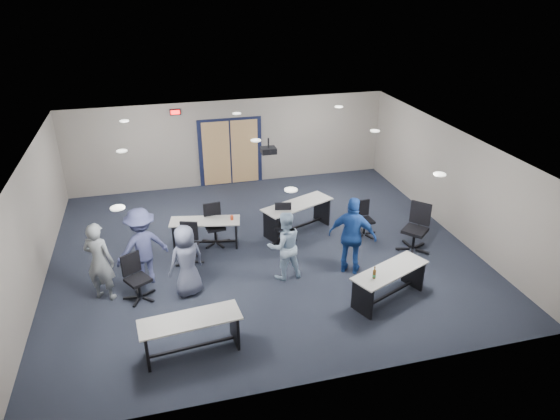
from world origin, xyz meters
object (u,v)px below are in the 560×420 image
object	(u,v)px
chair_loose_left	(138,278)
chair_back_a	(188,245)
table_back_left	(206,228)
person_back	(142,247)
person_plaid	(186,261)
table_front_right	(389,279)
chair_back_b	(215,225)
chair_back_d	(365,219)
chair_back_c	(283,224)
table_back_right	(297,212)
person_gray	(100,262)
chair_loose_right	(415,229)
person_navy	(352,236)
person_lightblue	(284,246)
table_front_left	(191,329)

from	to	relation	value
chair_loose_left	chair_back_a	bearing A→B (deg)	14.83
table_back_left	person_back	world-z (taller)	person_back
chair_back_a	person_plaid	world-z (taller)	person_plaid
table_front_right	chair_back_a	world-z (taller)	table_front_right
chair_back_b	chair_back_d	size ratio (longest dim) A/B	1.12
chair_back_b	chair_loose_left	size ratio (longest dim) A/B	1.03
person_plaid	chair_back_a	bearing A→B (deg)	-118.77
chair_back_b	chair_back_c	xyz separation A→B (m)	(1.68, -0.32, -0.02)
table_back_right	person_gray	distance (m)	5.11
chair_back_a	chair_back_d	world-z (taller)	chair_back_a
table_back_left	chair_loose_right	bearing A→B (deg)	-6.47
person_gray	person_navy	xyz separation A→B (m)	(5.38, -0.36, 0.04)
person_back	table_back_right	bearing A→B (deg)	-179.20
table_back_left	person_lightblue	bearing A→B (deg)	-39.98
chair_loose_left	chair_back_d	bearing A→B (deg)	-17.05
chair_back_b	chair_back_d	world-z (taller)	chair_back_b
chair_loose_right	chair_back_b	bearing A→B (deg)	-149.70
person_back	chair_back_d	bearing A→B (deg)	168.44
chair_back_c	chair_loose_left	world-z (taller)	chair_loose_left
chair_back_b	person_plaid	xyz separation A→B (m)	(-0.85, -1.99, 0.28)
table_back_right	person_navy	world-z (taller)	person_navy
chair_back_d	person_plaid	bearing A→B (deg)	-166.87
table_back_left	person_back	distance (m)	2.02
chair_loose_right	person_gray	bearing A→B (deg)	-129.98
table_front_right	person_lightblue	bearing A→B (deg)	120.27
chair_back_a	person_plaid	xyz separation A→B (m)	(-0.12, -1.21, 0.30)
table_back_left	chair_back_a	xyz separation A→B (m)	(-0.50, -0.75, 0.02)
chair_back_a	person_lightblue	xyz separation A→B (m)	(2.02, -1.13, 0.31)
table_front_left	chair_back_c	distance (m)	4.41
table_back_right	chair_back_b	size ratio (longest dim) A/B	1.98
chair_back_d	chair_loose_left	size ratio (longest dim) A/B	0.92
table_back_right	chair_back_c	size ratio (longest dim) A/B	2.07
table_back_left	person_gray	world-z (taller)	person_gray
chair_loose_right	table_front_right	bearing A→B (deg)	-82.46
table_back_left	chair_back_c	xyz separation A→B (m)	(1.91, -0.29, 0.02)
table_back_right	chair_back_c	distance (m)	0.68
person_navy	person_lightblue	bearing A→B (deg)	26.74
person_lightblue	table_front_left	bearing A→B (deg)	35.66
table_front_left	person_plaid	world-z (taller)	person_plaid
table_front_right	chair_back_c	xyz separation A→B (m)	(-1.47, 2.95, -0.00)
table_front_right	table_back_right	world-z (taller)	table_front_right
person_gray	person_plaid	bearing A→B (deg)	-162.12
chair_back_b	chair_back_c	distance (m)	1.71
table_front_left	person_back	xyz separation A→B (m)	(-0.76, 2.53, 0.39)
table_back_left	person_navy	distance (m)	3.68
chair_back_d	person_plaid	distance (m)	4.88
chair_back_a	chair_loose_right	bearing A→B (deg)	10.79
chair_back_b	person_navy	distance (m)	3.50
chair_back_b	chair_loose_right	bearing A→B (deg)	-24.88
chair_loose_left	person_plaid	xyz separation A→B (m)	(1.02, -0.05, 0.30)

